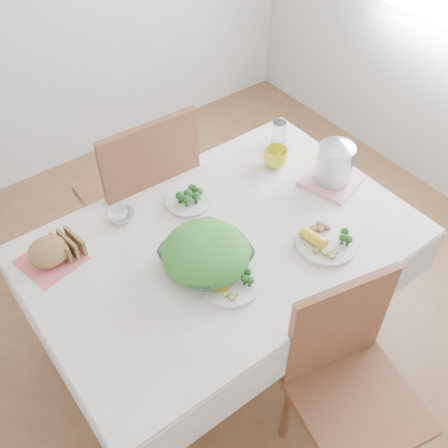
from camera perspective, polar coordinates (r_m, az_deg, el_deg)
floor at (r=2.69m, az=-0.09°, el=-12.78°), size 3.60×3.60×0.00m
dining_table at (r=2.38m, az=-0.10°, el=-8.02°), size 1.40×0.90×0.75m
tablecloth at (r=2.08m, az=-0.11°, el=-1.78°), size 1.50×1.00×0.01m
chair_near at (r=2.07m, az=14.31°, el=-18.47°), size 0.51×0.51×0.95m
chair_far at (r=2.69m, az=-9.32°, el=2.17°), size 0.50×0.50×1.07m
salad_bowl at (r=1.96m, az=-1.96°, el=-3.65°), size 0.35×0.35×0.08m
dinner_plate_left at (r=1.92m, az=0.66°, el=-6.39°), size 0.28×0.28×0.02m
dinner_plate_right at (r=2.09m, az=11.05°, el=-1.98°), size 0.29×0.29×0.02m
broccoli_plate at (r=2.22m, az=-3.90°, el=2.48°), size 0.23×0.23×0.02m
napkin at (r=2.11m, az=-18.29°, el=-3.75°), size 0.25×0.25×0.00m
bread_loaf at (r=2.07m, az=-18.64°, el=-2.73°), size 0.18×0.17×0.09m
fruit_bowl at (r=2.18m, az=-11.04°, el=0.85°), size 0.12×0.12×0.03m
yellow_mug at (r=2.40m, az=5.68°, el=7.25°), size 0.12×0.12×0.09m
glass_tumbler at (r=2.52m, az=5.98°, el=9.85°), size 0.07×0.07×0.12m
pink_tray at (r=2.37m, az=11.60°, el=4.64°), size 0.28×0.28×0.02m
electric_kettle at (r=2.30m, az=12.01°, el=6.77°), size 0.19×0.19×0.22m
fork_left at (r=1.94m, az=-1.01°, el=-6.18°), size 0.14×0.18×0.00m
fork_right at (r=2.00m, az=2.16°, el=-4.00°), size 0.16×0.16×0.00m
knife at (r=1.92m, az=2.85°, el=-6.79°), size 0.17×0.06×0.00m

